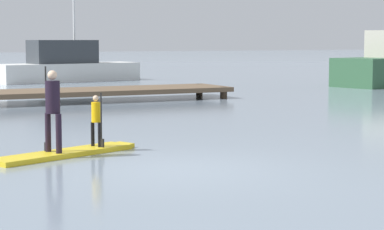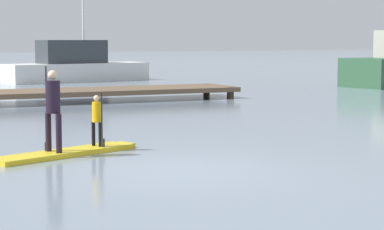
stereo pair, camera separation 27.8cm
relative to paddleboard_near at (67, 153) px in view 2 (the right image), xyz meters
name	(u,v)px [view 2 (the right image)]	position (x,y,z in m)	size (l,w,h in m)	color
ground_plane	(178,168)	(1.44, -2.37, -0.05)	(240.00, 240.00, 0.00)	gray
paddleboard_near	(67,153)	(0.00, 0.00, 0.00)	(3.33, 1.85, 0.10)	gold
paddler_adult	(53,105)	(-0.29, -0.12, 0.99)	(0.38, 0.48, 1.71)	black
paddler_child_solo	(97,118)	(0.75, 0.30, 0.65)	(0.25, 0.36, 1.14)	black
fishing_boat_green_midground	(75,66)	(7.50, 25.68, 0.81)	(8.40, 3.67, 6.35)	silver
floating_dock	(84,92)	(4.07, 12.52, 0.31)	(11.95, 2.77, 0.46)	brown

